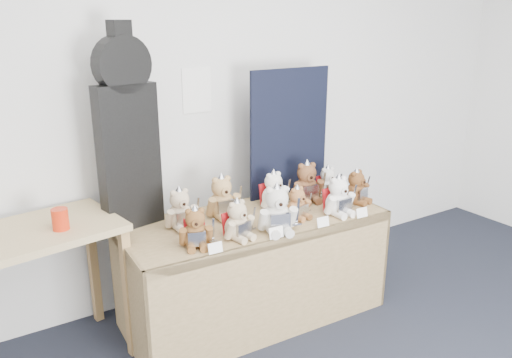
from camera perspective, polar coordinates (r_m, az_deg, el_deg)
room_shell at (r=3.42m, az=-6.77°, el=10.03°), size 6.00×6.00×6.00m
display_table at (r=3.18m, az=0.41°, el=-7.41°), size 1.71×0.77×0.70m
side_table at (r=2.95m, az=-25.03°, el=-7.91°), size 1.08×0.71×0.84m
guitar_case at (r=2.99m, az=-14.51°, el=5.33°), size 0.38×0.18×1.20m
navy_board at (r=3.53m, az=3.87°, el=5.34°), size 0.67×0.05×0.89m
red_cup at (r=2.84m, az=-21.47°, el=-4.30°), size 0.09×0.09×0.12m
teddy_front_far_left at (r=2.77m, az=-6.92°, el=-5.73°), size 0.21×0.20×0.26m
teddy_front_left at (r=2.86m, az=-2.10°, el=-4.85°), size 0.22×0.19×0.26m
teddy_front_centre at (r=2.94m, az=2.42°, el=-3.68°), size 0.26×0.24×0.32m
teddy_front_right at (r=3.16m, az=4.76°, el=-2.87°), size 0.19×0.17×0.23m
teddy_front_far_right at (r=3.24m, az=9.40°, el=-2.09°), size 0.23×0.19×0.29m
teddy_front_end at (r=3.47m, az=11.42°, el=-1.02°), size 0.22×0.20×0.26m
teddy_back_left at (r=3.03m, az=-8.63°, el=-3.54°), size 0.22×0.18×0.28m
teddy_back_centre_left at (r=3.17m, az=-3.88°, el=-2.22°), size 0.25×0.20×0.31m
teddy_back_centre_right at (r=3.32m, az=2.06°, el=-1.44°), size 0.23×0.20×0.28m
teddy_back_right at (r=3.45m, az=5.84°, el=-0.53°), size 0.26×0.23×0.31m
teddy_back_end at (r=3.58m, az=8.20°, el=-0.43°), size 0.20×0.17×0.24m
entry_card_a at (r=2.71m, az=-4.67°, el=-7.85°), size 0.08×0.02×0.06m
entry_card_b at (r=2.88m, az=2.33°, el=-6.14°), size 0.09×0.02×0.07m
entry_card_c at (r=3.06m, az=7.67°, el=-4.88°), size 0.09×0.02×0.06m
entry_card_d at (r=3.24m, az=12.02°, el=-3.78°), size 0.09×0.02×0.06m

